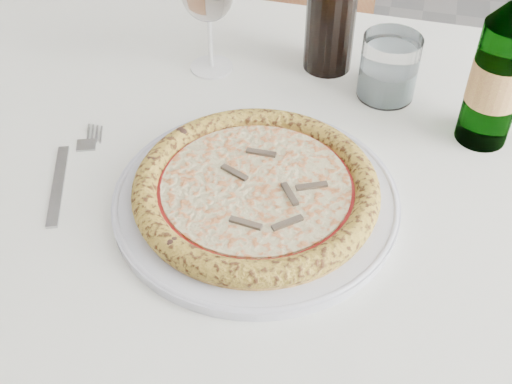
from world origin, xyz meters
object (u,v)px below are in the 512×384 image
dining_table (273,199)px  plate (256,198)px  pizza (256,188)px  tumbler (388,71)px  chair_far (304,25)px  beer_bottle (500,71)px

dining_table → plate: size_ratio=4.07×
plate → pizza: (-0.00, -0.00, 0.02)m
plate → tumbler: (0.13, 0.28, 0.03)m
chair_far → plate: (0.10, -0.86, 0.23)m
dining_table → tumbler: bearing=54.2°
dining_table → chair_far: size_ratio=1.59×
plate → chair_far: bearing=96.6°
chair_far → pizza: 0.90m
dining_table → beer_bottle: bearing=22.1°
beer_bottle → tumbler: bearing=153.6°
plate → pizza: size_ratio=1.17×
chair_far → pizza: chair_far is taller
pizza → chair_far: bearing=96.6°
chair_far → plate: chair_far is taller
tumbler → beer_bottle: size_ratio=0.35×
dining_table → chair_far: bearing=97.5°
pizza → tumbler: bearing=65.0°
pizza → beer_bottle: (0.28, 0.21, 0.09)m
dining_table → tumbler: (0.13, 0.18, 0.13)m
plate → tumbler: bearing=65.0°
pizza → beer_bottle: 0.36m
pizza → plate: bearing=60.0°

